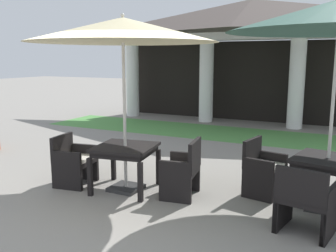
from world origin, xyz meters
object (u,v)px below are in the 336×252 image
(patio_chair_near_foreground_south, at_px, (306,201))
(patio_table_mid_left, at_px, (125,152))
(patio_table_near_foreground, at_px, (328,165))
(patio_umbrella_mid_left, at_px, (123,31))
(patio_chair_near_foreground_west, at_px, (263,169))
(patio_chair_mid_left_west, at_px, (74,161))
(patio_chair_mid_left_east, at_px, (183,170))

(patio_chair_near_foreground_south, distance_m, patio_table_mid_left, 2.85)
(patio_table_near_foreground, distance_m, patio_chair_near_foreground_south, 0.99)
(patio_chair_near_foreground_south, height_order, patio_umbrella_mid_left, patio_umbrella_mid_left)
(patio_chair_near_foreground_west, height_order, patio_chair_mid_left_west, patio_chair_near_foreground_west)
(patio_umbrella_mid_left, xyz_separation_m, patio_chair_mid_left_west, (-0.95, -0.15, -2.15))
(patio_table_near_foreground, height_order, patio_chair_mid_left_east, patio_chair_mid_left_east)
(patio_table_near_foreground, relative_size, patio_table_mid_left, 0.99)
(patio_chair_near_foreground_south, bearing_deg, patio_chair_mid_left_east, 175.85)
(patio_chair_near_foreground_south, xyz_separation_m, patio_chair_mid_left_east, (-1.87, 0.49, -0.00))
(patio_chair_near_foreground_west, relative_size, patio_chair_mid_left_west, 1.04)
(patio_chair_near_foreground_south, relative_size, patio_chair_mid_left_west, 1.03)
(patio_chair_near_foreground_south, height_order, patio_table_mid_left, patio_chair_near_foreground_south)
(patio_table_near_foreground, bearing_deg, patio_chair_mid_left_east, -167.51)
(patio_table_mid_left, bearing_deg, patio_chair_near_foreground_west, 20.87)
(patio_table_near_foreground, relative_size, patio_chair_mid_left_east, 1.15)
(patio_table_near_foreground, distance_m, patio_table_mid_left, 3.06)
(patio_chair_mid_left_west, bearing_deg, patio_table_near_foreground, 91.80)
(patio_umbrella_mid_left, xyz_separation_m, patio_chair_mid_left_east, (0.96, 0.15, -2.14))
(patio_chair_mid_left_west, bearing_deg, patio_table_mid_left, 90.00)
(patio_chair_near_foreground_south, distance_m, patio_chair_mid_left_west, 3.78)
(patio_table_mid_left, bearing_deg, patio_umbrella_mid_left, -75.96)
(patio_table_near_foreground, bearing_deg, patio_chair_near_foreground_south, -100.66)
(patio_chair_mid_left_east, xyz_separation_m, patio_chair_mid_left_west, (-1.91, -0.30, -0.01))
(patio_table_mid_left, bearing_deg, patio_table_near_foreground, 11.40)
(patio_table_near_foreground, xyz_separation_m, patio_chair_mid_left_west, (-3.96, -0.76, -0.25))
(patio_table_near_foreground, xyz_separation_m, patio_umbrella_mid_left, (-3.00, -0.61, 1.90))
(patio_chair_mid_left_east, bearing_deg, patio_chair_mid_left_west, 90.00)
(patio_table_mid_left, bearing_deg, patio_chair_mid_left_east, 9.02)
(patio_umbrella_mid_left, height_order, patio_chair_mid_left_east, patio_umbrella_mid_left)
(patio_table_near_foreground, xyz_separation_m, patio_chair_near_foreground_west, (-0.95, 0.18, -0.23))
(patio_table_mid_left, height_order, patio_chair_mid_left_east, patio_chair_mid_left_east)
(patio_table_mid_left, height_order, patio_chair_mid_left_west, patio_chair_mid_left_west)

